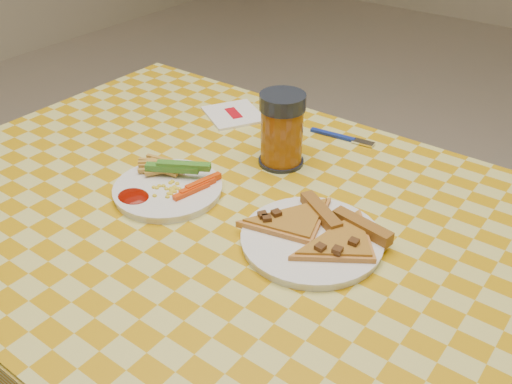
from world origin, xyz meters
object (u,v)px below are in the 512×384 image
at_px(plate_right, 312,241).
at_px(drink_glass, 282,130).
at_px(table, 238,245).
at_px(plate_left, 168,190).

bearing_deg(plate_right, drink_glass, 135.66).
bearing_deg(plate_right, table, -178.38).
bearing_deg(plate_left, drink_glass, 64.69).
xyz_separation_m(table, plate_left, (-0.14, -0.03, 0.08)).
height_order(plate_left, plate_right, same).
xyz_separation_m(plate_left, drink_glass, (0.10, 0.22, 0.07)).
relative_size(table, drink_glass, 8.67).
bearing_deg(plate_left, table, 11.13).
height_order(plate_left, drink_glass, drink_glass).
xyz_separation_m(table, drink_glass, (-0.04, 0.19, 0.15)).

